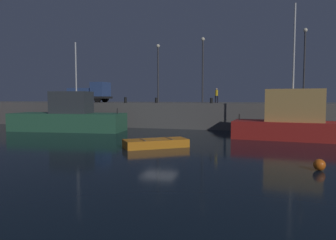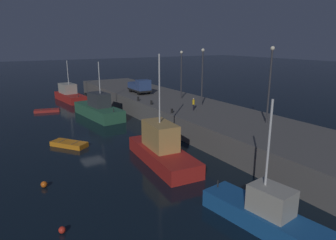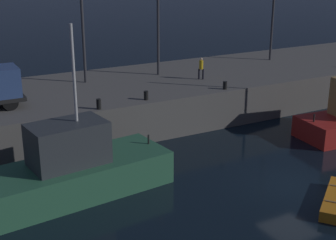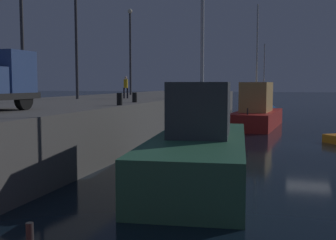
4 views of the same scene
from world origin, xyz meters
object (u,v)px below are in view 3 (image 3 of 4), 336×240
(fishing_boat_blue, at_px, (64,174))
(bollard_west, at_px, (225,85))
(dockworker, at_px, (201,67))
(lamp_post_west, at_px, (83,22))
(bollard_east, at_px, (99,104))
(lamp_post_east, at_px, (158,15))
(bollard_central, at_px, (146,95))
(lamp_post_central, at_px, (274,4))

(fishing_boat_blue, distance_m, bollard_west, 13.84)
(dockworker, bearing_deg, lamp_post_west, 157.40)
(bollard_east, bearing_deg, lamp_post_east, 40.61)
(lamp_post_west, relative_size, bollard_east, 11.60)
(bollard_west, height_order, bollard_central, bollard_central)
(dockworker, xyz_separation_m, bollard_east, (-9.18, -3.33, -0.59))
(fishing_boat_blue, xyz_separation_m, bollard_east, (3.71, 4.81, 1.67))
(fishing_boat_blue, relative_size, bollard_central, 19.60)
(fishing_boat_blue, bearing_deg, bollard_central, 36.84)
(lamp_post_west, height_order, bollard_west, lamp_post_west)
(lamp_post_west, bearing_deg, lamp_post_east, -3.77)
(fishing_boat_blue, xyz_separation_m, bollard_central, (7.01, 5.25, 1.64))
(bollard_east, bearing_deg, fishing_boat_blue, -127.64)
(bollard_central, relative_size, bollard_east, 0.91)
(lamp_post_central, height_order, bollard_west, lamp_post_central)
(lamp_post_central, xyz_separation_m, bollard_east, (-18.24, -6.45, -4.38))
(bollard_central, bearing_deg, lamp_post_west, 106.30)
(bollard_west, bearing_deg, bollard_central, 177.45)
(dockworker, bearing_deg, bollard_east, -160.09)
(bollard_west, bearing_deg, lamp_post_east, 107.92)
(fishing_boat_blue, height_order, lamp_post_east, lamp_post_east)
(lamp_post_west, relative_size, bollard_central, 12.74)
(dockworker, height_order, bollard_west, dockworker)
(fishing_boat_blue, height_order, bollard_central, fishing_boat_blue)
(lamp_post_east, distance_m, bollard_west, 7.54)
(bollard_west, bearing_deg, fishing_boat_blue, -158.69)
(fishing_boat_blue, relative_size, lamp_post_west, 1.54)
(lamp_post_east, distance_m, dockworker, 4.97)
(lamp_post_central, bearing_deg, fishing_boat_blue, -152.85)
(lamp_post_central, height_order, dockworker, lamp_post_central)
(lamp_post_central, height_order, bollard_east, lamp_post_central)
(bollard_central, bearing_deg, lamp_post_east, 55.88)
(dockworker, bearing_deg, lamp_post_central, 19.01)
(fishing_boat_blue, relative_size, bollard_west, 20.70)
(lamp_post_west, height_order, bollard_east, lamp_post_west)
(lamp_post_west, xyz_separation_m, lamp_post_central, (16.72, -0.07, 0.47))
(lamp_post_west, xyz_separation_m, lamp_post_east, (5.64, -0.37, 0.24))
(lamp_post_east, relative_size, lamp_post_central, 0.95)
(bollard_east, bearing_deg, bollard_west, 1.15)
(dockworker, relative_size, bollard_central, 2.83)
(lamp_post_west, bearing_deg, bollard_central, -73.70)
(fishing_boat_blue, xyz_separation_m, bollard_west, (12.80, 4.99, 1.63))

